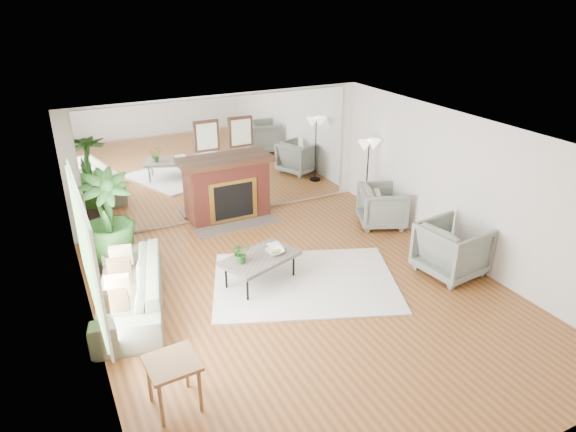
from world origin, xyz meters
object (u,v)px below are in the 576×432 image
armchair_back (383,206)px  armchair_front (452,249)px  coffee_table (260,259)px  side_table (172,369)px  floor_lamp (369,151)px  potted_ficus (108,220)px  sofa (129,288)px  fireplace (230,189)px

armchair_back → armchair_front: size_ratio=0.90×
coffee_table → armchair_back: bearing=17.2°
side_table → floor_lamp: bearing=35.7°
floor_lamp → potted_ficus: bearing=-177.7°
sofa → potted_ficus: bearing=-165.6°
armchair_front → side_table: bearing=93.8°
armchair_front → side_table: size_ratio=1.56×
floor_lamp → fireplace: bearing=161.6°
sofa → armchair_front: (4.94, -1.31, 0.10)m
fireplace → potted_ficus: bearing=-156.1°
potted_ficus → fireplace: bearing=23.9°
coffee_table → floor_lamp: (3.13, 1.64, 0.89)m
armchair_front → floor_lamp: floor_lamp is taller
armchair_front → sofa: bearing=68.6°
coffee_table → fireplace: bearing=79.9°
coffee_table → armchair_front: 3.15m
sofa → potted_ficus: size_ratio=1.34×
sofa → floor_lamp: bearing=118.7°
side_table → armchair_back: bearing=30.6°
floor_lamp → armchair_front: bearing=-93.9°
coffee_table → side_table: bearing=-134.0°
sofa → side_table: (0.07, -2.20, 0.18)m
armchair_back → floor_lamp: (0.08, 0.70, 0.92)m
potted_ficus → floor_lamp: (5.16, 0.21, 0.39)m
sofa → side_table: bearing=14.9°
potted_ficus → sofa: bearing=-88.7°
coffee_table → sofa: bearing=174.1°
armchair_back → potted_ficus: bearing=107.4°
coffee_table → sofa: size_ratio=0.59×
coffee_table → armchair_back: 3.19m
fireplace → floor_lamp: fireplace is taller
armchair_back → potted_ficus: (-5.08, 0.49, 0.53)m
coffee_table → floor_lamp: size_ratio=0.88×
coffee_table → armchair_front: bearing=-20.6°
armchair_front → floor_lamp: 2.89m
fireplace → sofa: (-2.45, -2.33, -0.32)m
fireplace → coffee_table: (-0.45, -2.53, -0.22)m
coffee_table → armchair_front: armchair_front is taller
fireplace → side_table: size_ratio=3.27×
potted_ficus → floor_lamp: potted_ficus is taller
coffee_table → potted_ficus: bearing=144.7°
armchair_back → side_table: size_ratio=1.41×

